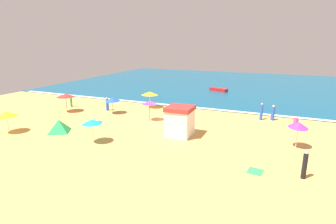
% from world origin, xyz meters
% --- Properties ---
extents(ground_plane, '(60.00, 60.00, 0.00)m').
position_xyz_m(ground_plane, '(0.00, 0.00, 0.00)').
color(ground_plane, '#E0A856').
extents(ocean_water, '(60.00, 44.00, 0.10)m').
position_xyz_m(ocean_water, '(0.00, 28.00, 0.05)').
color(ocean_water, '#0F567A').
rests_on(ocean_water, ground_plane).
extents(wave_breaker_foam, '(57.00, 0.70, 0.01)m').
position_xyz_m(wave_breaker_foam, '(0.00, 6.30, 0.10)').
color(wave_breaker_foam, white).
rests_on(wave_breaker_foam, ocean_water).
extents(lifeguard_cabana, '(2.33, 2.37, 2.77)m').
position_xyz_m(lifeguard_cabana, '(3.35, -4.23, 1.41)').
color(lifeguard_cabana, white).
rests_on(lifeguard_cabana, ground_plane).
extents(beach_umbrella_0, '(2.25, 2.23, 2.11)m').
position_xyz_m(beach_umbrella_0, '(-11.96, -9.86, 1.82)').
color(beach_umbrella_0, silver).
rests_on(beach_umbrella_0, ground_plane).
extents(beach_umbrella_1, '(2.12, 2.13, 2.29)m').
position_xyz_m(beach_umbrella_1, '(13.11, -3.31, 1.98)').
color(beach_umbrella_1, silver).
rests_on(beach_umbrella_1, ground_plane).
extents(beach_umbrella_2, '(2.05, 2.04, 2.11)m').
position_xyz_m(beach_umbrella_2, '(-2.84, -8.83, 1.89)').
color(beach_umbrella_2, silver).
rests_on(beach_umbrella_2, ground_plane).
extents(beach_umbrella_3, '(2.60, 2.61, 2.03)m').
position_xyz_m(beach_umbrella_3, '(-6.81, -0.10, 1.75)').
color(beach_umbrella_3, '#4C3823').
rests_on(beach_umbrella_3, ground_plane).
extents(beach_umbrella_4, '(2.32, 2.33, 2.17)m').
position_xyz_m(beach_umbrella_4, '(-4.02, 4.22, 1.92)').
color(beach_umbrella_4, silver).
rests_on(beach_umbrella_4, ground_plane).
extents(beach_umbrella_5, '(2.87, 2.87, 2.27)m').
position_xyz_m(beach_umbrella_5, '(-12.49, -1.70, 2.07)').
color(beach_umbrella_5, '#4C3823').
rests_on(beach_umbrella_5, ground_plane).
extents(beach_umbrella_6, '(2.03, 2.03, 2.22)m').
position_xyz_m(beach_umbrella_6, '(-1.40, -1.04, 2.03)').
color(beach_umbrella_6, '#4C3823').
rests_on(beach_umbrella_6, ground_plane).
extents(beach_tent, '(2.27, 2.28, 1.23)m').
position_xyz_m(beach_tent, '(-7.64, -7.85, 0.62)').
color(beach_tent, green).
rests_on(beach_tent, ground_plane).
extents(parked_bicycle, '(1.56, 1.03, 0.76)m').
position_xyz_m(parked_bicycle, '(2.00, -1.24, 0.38)').
color(parked_bicycle, black).
rests_on(parked_bicycle, ground_plane).
extents(beachgoer_0, '(0.37, 0.37, 1.90)m').
position_xyz_m(beachgoer_0, '(13.38, -8.61, 0.93)').
color(beachgoer_0, black).
rests_on(beachgoer_0, ground_plane).
extents(beachgoer_1, '(0.51, 0.51, 1.67)m').
position_xyz_m(beachgoer_1, '(-8.32, 0.89, 0.78)').
color(beachgoer_1, blue).
rests_on(beachgoer_1, ground_plane).
extents(beachgoer_2, '(0.40, 0.40, 1.58)m').
position_xyz_m(beachgoer_2, '(-13.86, 0.56, 0.75)').
color(beachgoer_2, green).
rests_on(beachgoer_2, ground_plane).
extents(beachgoer_3, '(0.45, 0.45, 1.72)m').
position_xyz_m(beachgoer_3, '(10.99, 4.42, 0.80)').
color(beachgoer_3, blue).
rests_on(beachgoer_3, ground_plane).
extents(beachgoer_4, '(0.43, 0.43, 1.90)m').
position_xyz_m(beachgoer_4, '(9.81, 4.08, 0.91)').
color(beachgoer_4, blue).
rests_on(beachgoer_4, ground_plane).
extents(beachgoer_5, '(0.51, 0.51, 0.84)m').
position_xyz_m(beachgoer_5, '(13.33, 3.87, 0.37)').
color(beachgoer_5, '#D84CA5').
rests_on(beachgoer_5, ground_plane).
extents(beach_towel_0, '(1.12, 1.20, 0.01)m').
position_xyz_m(beach_towel_0, '(10.51, -8.86, 0.01)').
color(beach_towel_0, green).
rests_on(beach_towel_0, ground_plane).
extents(beach_towel_1, '(0.63, 1.78, 0.01)m').
position_xyz_m(beach_towel_1, '(-6.29, -4.13, 0.01)').
color(beach_towel_1, blue).
rests_on(beach_towel_1, ground_plane).
extents(small_boat_0, '(3.30, 2.03, 0.52)m').
position_xyz_m(small_boat_0, '(1.63, 19.21, 0.36)').
color(small_boat_0, red).
rests_on(small_boat_0, ocean_water).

